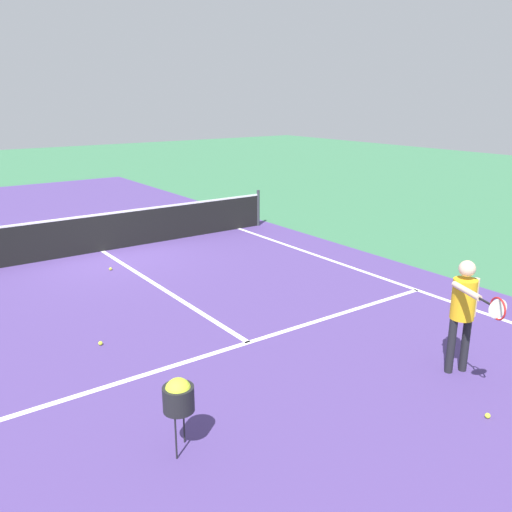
{
  "coord_description": "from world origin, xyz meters",
  "views": [
    {
      "loc": [
        -4.39,
        -12.75,
        3.72
      ],
      "look_at": [
        0.93,
        -5.31,
        1.0
      ],
      "focal_mm": 37.74,
      "sensor_mm": 36.0,
      "label": 1
    }
  ],
  "objects_px": {
    "net": "(101,232)",
    "ball_hopper": "(178,396)",
    "player_near": "(464,305)",
    "tennis_ball_by_baseline": "(488,416)",
    "tennis_ball_mid_court": "(100,343)",
    "tennis_ball_near_net": "(111,269)"
  },
  "relations": [
    {
      "from": "ball_hopper",
      "to": "tennis_ball_mid_court",
      "type": "relative_size",
      "value": 13.25
    },
    {
      "from": "tennis_ball_by_baseline",
      "to": "tennis_ball_near_net",
      "type": "bearing_deg",
      "value": 100.86
    },
    {
      "from": "player_near",
      "to": "net",
      "type": "bearing_deg",
      "value": 101.73
    },
    {
      "from": "player_near",
      "to": "tennis_ball_by_baseline",
      "type": "bearing_deg",
      "value": -126.92
    },
    {
      "from": "ball_hopper",
      "to": "tennis_ball_by_baseline",
      "type": "relative_size",
      "value": 13.25
    },
    {
      "from": "net",
      "to": "tennis_ball_mid_court",
      "type": "relative_size",
      "value": 147.04
    },
    {
      "from": "ball_hopper",
      "to": "tennis_ball_near_net",
      "type": "bearing_deg",
      "value": 75.27
    },
    {
      "from": "net",
      "to": "tennis_ball_by_baseline",
      "type": "relative_size",
      "value": 147.04
    },
    {
      "from": "tennis_ball_near_net",
      "to": "tennis_ball_by_baseline",
      "type": "bearing_deg",
      "value": -79.14
    },
    {
      "from": "net",
      "to": "player_near",
      "type": "bearing_deg",
      "value": -78.27
    },
    {
      "from": "net",
      "to": "player_near",
      "type": "xyz_separation_m",
      "value": [
        1.84,
        -8.87,
        0.52
      ]
    },
    {
      "from": "ball_hopper",
      "to": "tennis_ball_near_net",
      "type": "relative_size",
      "value": 13.25
    },
    {
      "from": "ball_hopper",
      "to": "tennis_ball_near_net",
      "type": "distance_m",
      "value": 6.82
    },
    {
      "from": "player_near",
      "to": "tennis_ball_mid_court",
      "type": "bearing_deg",
      "value": 135.2
    },
    {
      "from": "player_near",
      "to": "ball_hopper",
      "type": "height_order",
      "value": "player_near"
    },
    {
      "from": "ball_hopper",
      "to": "tennis_ball_by_baseline",
      "type": "height_order",
      "value": "ball_hopper"
    },
    {
      "from": "net",
      "to": "player_near",
      "type": "relative_size",
      "value": 5.95
    },
    {
      "from": "tennis_ball_by_baseline",
      "to": "player_near",
      "type": "bearing_deg",
      "value": 53.08
    },
    {
      "from": "net",
      "to": "ball_hopper",
      "type": "bearing_deg",
      "value": -104.62
    },
    {
      "from": "net",
      "to": "tennis_ball_mid_court",
      "type": "xyz_separation_m",
      "value": [
        -1.93,
        -5.13,
        -0.46
      ]
    },
    {
      "from": "tennis_ball_mid_court",
      "to": "tennis_ball_by_baseline",
      "type": "bearing_deg",
      "value": -56.37
    },
    {
      "from": "tennis_ball_near_net",
      "to": "tennis_ball_mid_court",
      "type": "bearing_deg",
      "value": -113.29
    }
  ]
}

